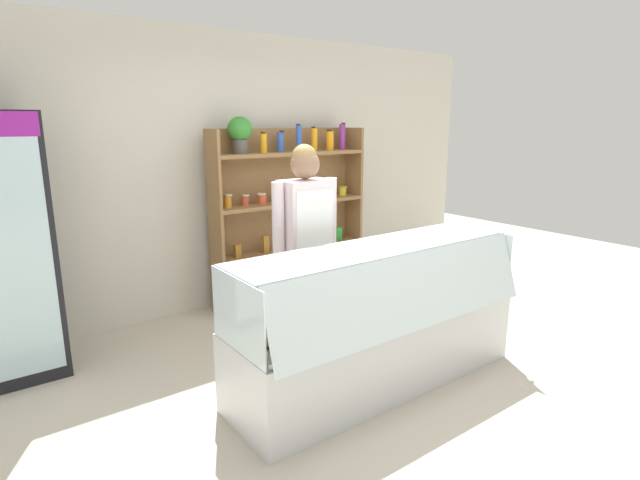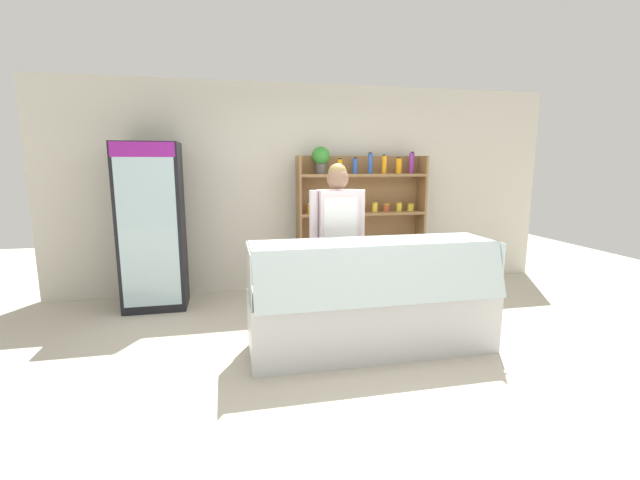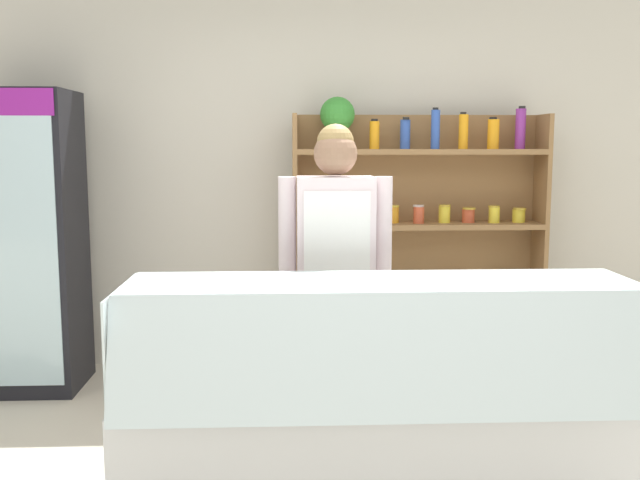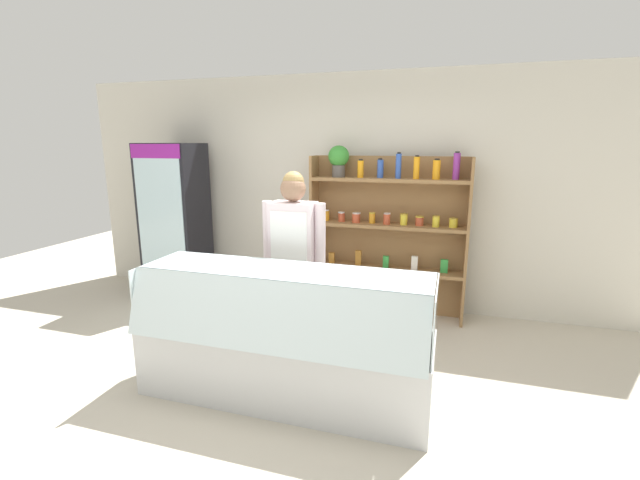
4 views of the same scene
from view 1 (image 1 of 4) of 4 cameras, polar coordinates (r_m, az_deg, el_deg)
The scene contains 5 objects.
ground_plane at distance 3.72m, azimuth 4.99°, elevation -16.41°, with size 12.00×12.00×0.00m, color beige.
back_wall at distance 5.10m, azimuth -11.34°, elevation 7.53°, with size 6.80×0.10×2.70m, color beige.
shelving_unit at distance 5.17m, azimuth -4.01°, elevation 4.39°, with size 1.71×0.29×1.90m.
deli_display_case at distance 3.65m, azimuth 6.51°, elevation -11.51°, with size 2.20×0.72×1.01m.
shop_clerk at distance 3.83m, azimuth -1.62°, elevation 0.55°, with size 0.58×0.25×1.69m.
Camera 1 is at (-2.17, -2.40, 1.84)m, focal length 28.00 mm.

